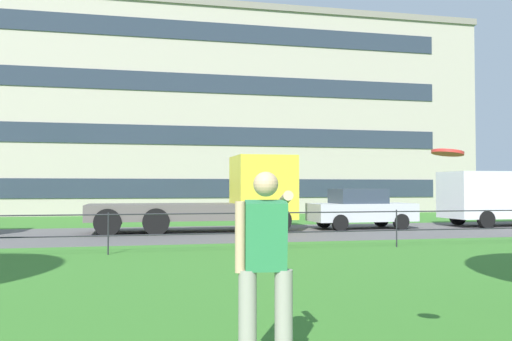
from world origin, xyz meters
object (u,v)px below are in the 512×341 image
at_px(apartment_building_background, 167,118).
at_px(flatbed_truck_center, 223,198).
at_px(frisbee, 448,153).
at_px(car_silver_far_left, 361,209).
at_px(panel_van_far_right, 503,195).
at_px(person_thrower, 266,263).

bearing_deg(apartment_building_background, flatbed_truck_center, -87.03).
distance_m(frisbee, flatbed_truck_center, 15.49).
bearing_deg(car_silver_far_left, panel_van_far_right, 1.40).
bearing_deg(person_thrower, apartment_building_background, 88.09).
height_order(person_thrower, flatbed_truck_center, flatbed_truck_center).
bearing_deg(panel_van_far_right, frisbee, -128.14).
height_order(panel_van_far_right, apartment_building_background, apartment_building_background).
bearing_deg(apartment_building_background, panel_van_far_right, -54.46).
xyz_separation_m(panel_van_far_right, apartment_building_background, (-12.76, 17.87, 5.11)).
xyz_separation_m(frisbee, apartment_building_background, (-0.38, 33.64, 4.49)).
xyz_separation_m(person_thrower, apartment_building_background, (1.11, 33.15, 5.44)).
xyz_separation_m(person_thrower, flatbed_truck_center, (2.05, 14.97, 0.28)).
relative_size(person_thrower, panel_van_far_right, 0.34).
bearing_deg(person_thrower, car_silver_far_left, 63.77).
distance_m(flatbed_truck_center, car_silver_far_left, 5.42).
relative_size(person_thrower, apartment_building_background, 0.04).
bearing_deg(person_thrower, panel_van_far_right, 47.78).
bearing_deg(flatbed_truck_center, panel_van_far_right, 1.50).
xyz_separation_m(flatbed_truck_center, apartment_building_background, (-0.94, 18.18, 5.16)).
relative_size(frisbee, flatbed_truck_center, 0.05).
height_order(car_silver_far_left, panel_van_far_right, panel_van_far_right).
distance_m(car_silver_far_left, panel_van_far_right, 6.44).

